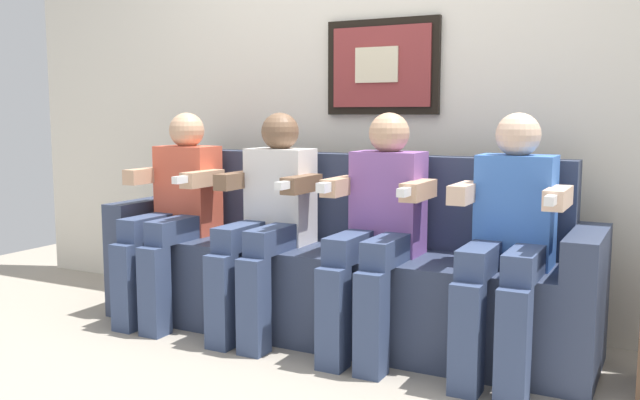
{
  "coord_description": "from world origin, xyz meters",
  "views": [
    {
      "loc": [
        1.49,
        -2.72,
        1.11
      ],
      "look_at": [
        0.0,
        0.15,
        0.7
      ],
      "focal_mm": 38.77,
      "sensor_mm": 36.0,
      "label": 1
    }
  ],
  "objects_px": {
    "couch": "(336,273)",
    "person_right_center": "(378,224)",
    "person_left_center": "(268,215)",
    "person_leftmost": "(174,208)",
    "person_rightmost": "(509,234)"
  },
  "relations": [
    {
      "from": "person_right_center",
      "to": "person_left_center",
      "type": "bearing_deg",
      "value": 179.95
    },
    {
      "from": "couch",
      "to": "person_right_center",
      "type": "distance_m",
      "value": 0.45
    },
    {
      "from": "person_right_center",
      "to": "person_rightmost",
      "type": "relative_size",
      "value": 1.0
    },
    {
      "from": "person_left_center",
      "to": "person_leftmost",
      "type": "bearing_deg",
      "value": 180.0
    },
    {
      "from": "couch",
      "to": "person_right_center",
      "type": "height_order",
      "value": "person_right_center"
    },
    {
      "from": "person_left_center",
      "to": "person_rightmost",
      "type": "height_order",
      "value": "same"
    },
    {
      "from": "person_right_center",
      "to": "couch",
      "type": "bearing_deg",
      "value": 150.1
    },
    {
      "from": "couch",
      "to": "person_leftmost",
      "type": "distance_m",
      "value": 0.94
    },
    {
      "from": "couch",
      "to": "person_left_center",
      "type": "bearing_deg",
      "value": -150.14
    },
    {
      "from": "couch",
      "to": "person_rightmost",
      "type": "distance_m",
      "value": 0.95
    },
    {
      "from": "person_left_center",
      "to": "person_right_center",
      "type": "relative_size",
      "value": 1.0
    },
    {
      "from": "person_leftmost",
      "to": "person_right_center",
      "type": "xyz_separation_m",
      "value": [
        1.18,
        -0.0,
        0.0
      ]
    },
    {
      "from": "couch",
      "to": "person_left_center",
      "type": "height_order",
      "value": "person_left_center"
    },
    {
      "from": "person_left_center",
      "to": "person_right_center",
      "type": "height_order",
      "value": "same"
    },
    {
      "from": "person_leftmost",
      "to": "couch",
      "type": "bearing_deg",
      "value": 10.82
    }
  ]
}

